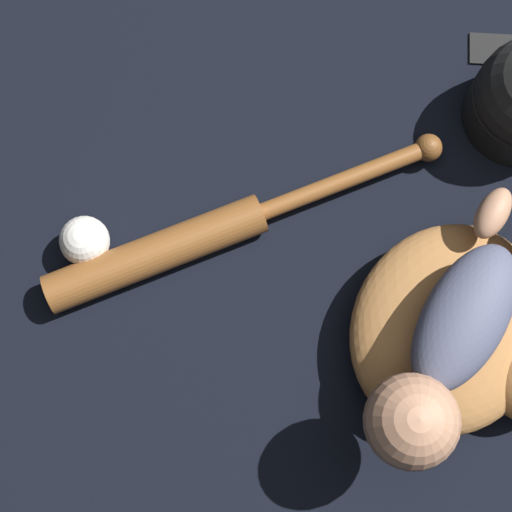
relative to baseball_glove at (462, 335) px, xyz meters
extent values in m
plane|color=black|center=(-0.06, -0.03, -0.05)|extent=(6.00, 6.00, 0.00)
ellipsoid|color=#A8703D|center=(-0.01, -0.02, 0.00)|extent=(0.38, 0.36, 0.10)
ellipsoid|color=#4C516B|center=(-0.01, -0.02, 0.09)|extent=(0.23, 0.18, 0.08)
sphere|color=tan|center=(0.13, -0.08, 0.11)|extent=(0.12, 0.12, 0.12)
ellipsoid|color=tan|center=(-0.15, 0.02, 0.07)|extent=(0.09, 0.07, 0.04)
cylinder|color=brown|center=(-0.07, -0.43, -0.02)|extent=(0.20, 0.31, 0.06)
cylinder|color=brown|center=(-0.21, -0.17, -0.02)|extent=(0.15, 0.24, 0.03)
sphere|color=brown|center=(-0.27, -0.06, -0.02)|extent=(0.04, 0.04, 0.04)
sphere|color=white|center=(-0.08, -0.53, -0.02)|extent=(0.07, 0.07, 0.07)
camera|label=1|loc=(0.18, -0.26, 1.15)|focal=60.00mm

